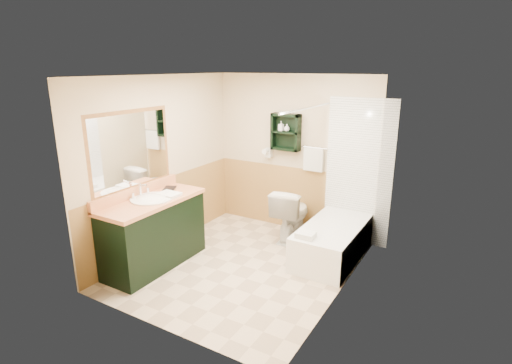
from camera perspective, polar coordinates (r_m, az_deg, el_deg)
The scene contains 25 objects.
floor at distance 5.32m, azimuth -1.96°, elevation -11.84°, with size 3.00×3.00×0.00m, color beige.
back_wall at distance 6.17m, azimuth 5.50°, elevation 3.97°, with size 2.60×0.04×2.40m, color beige.
left_wall at distance 5.67m, azimuth -13.45°, elevation 2.49°, with size 0.04×3.00×2.40m, color beige.
right_wall at distance 4.34m, azimuth 12.79°, elevation -1.70°, with size 0.04×3.00×2.40m, color beige.
ceiling at distance 4.69m, azimuth -2.26°, elevation 15.18°, with size 2.60×3.00×0.04m, color white.
wainscot_left at distance 5.85m, azimuth -12.75°, elevation -4.22°, with size 2.98×2.98×1.00m, color tan, non-canonical shape.
wainscot_back at distance 6.33m, azimuth 5.19°, elevation -2.29°, with size 2.58×2.58×1.00m, color tan, non-canonical shape.
mirror_frame at distance 5.20m, azimuth -17.42°, elevation 4.34°, with size 1.30×1.30×1.00m, color olive, non-canonical shape.
mirror_glass at distance 5.20m, azimuth -17.39°, elevation 4.34°, with size 1.20×1.20×0.90m, color white, non-canonical shape.
tile_right at distance 5.08m, azimuth 14.87°, elevation -0.96°, with size 1.50×1.50×2.10m, color white, non-canonical shape.
tile_back at distance 5.82m, azimuth 14.44°, elevation 1.25°, with size 0.95×0.95×2.10m, color white, non-canonical shape.
tile_accent at distance 4.91m, azimuth 15.49°, elevation 8.57°, with size 1.50×1.50×0.10m, color #164D39, non-canonical shape.
wall_shelf at distance 6.05m, azimuth 4.26°, elevation 7.12°, with size 0.45×0.15×0.55m, color black.
hair_dryer at distance 6.27m, azimuth 1.82°, elevation 4.23°, with size 0.10×0.24×0.18m, color white, non-canonical shape.
towel_bar at distance 5.94m, azimuth 8.31°, elevation 4.87°, with size 0.40×0.06×0.40m, color white, non-canonical shape.
curtain_rod at distance 5.14m, azimuth 7.48°, elevation 10.46°, with size 0.03×0.03×1.60m, color silver.
shower_curtain at distance 5.45m, azimuth 7.88°, elevation 1.68°, with size 1.05×1.05×1.70m, color beige, non-canonical shape.
vanity at distance 5.32m, azimuth -14.36°, elevation -7.01°, with size 0.59×1.43×0.90m, color black.
bathtub at distance 5.56m, azimuth 11.02°, elevation -8.18°, with size 0.70×1.50×0.47m, color white.
toilet at distance 5.98m, azimuth 5.06°, elevation -4.56°, with size 0.44×0.79×0.78m, color white.
counter_towel at distance 5.23m, azimuth -12.34°, elevation -1.76°, with size 0.27×0.22×0.04m, color white.
vanity_book at distance 5.52m, azimuth -13.05°, elevation 0.03°, with size 0.15×0.02×0.20m, color black.
tub_towel at distance 5.00m, azimuth 7.11°, elevation -7.51°, with size 0.22×0.19×0.07m, color white.
soap_bottle_a at distance 6.07m, azimuth 3.61°, elevation 7.63°, with size 0.07×0.15×0.07m, color white.
soap_bottle_b at distance 6.03m, azimuth 4.42°, elevation 7.64°, with size 0.09×0.11×0.09m, color white.
Camera 1 is at (2.53, -3.96, 2.51)m, focal length 28.00 mm.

